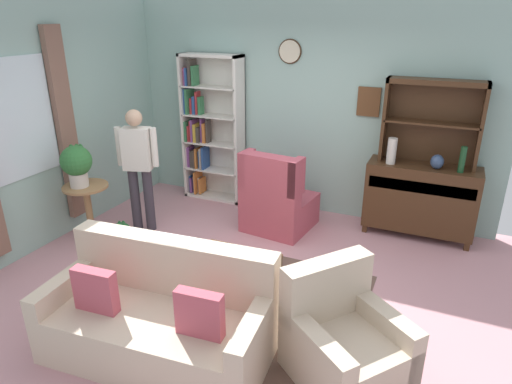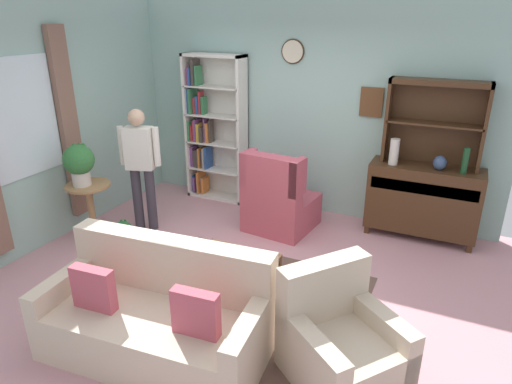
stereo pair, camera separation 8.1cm
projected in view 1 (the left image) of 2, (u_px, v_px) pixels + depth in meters
ground_plane at (240, 282)px, 4.70m from camera, size 5.40×4.60×0.02m
wall_back at (308, 110)px, 5.98m from camera, size 5.00×0.09×2.80m
wall_left at (37, 128)px, 5.09m from camera, size 0.16×4.20×2.80m
area_rug at (245, 301)px, 4.37m from camera, size 2.22×1.92×0.01m
bookshelf at (208, 130)px, 6.50m from camera, size 0.90×0.30×2.10m
sideboard at (420, 197)px, 5.50m from camera, size 1.30×0.45×0.92m
sideboard_hutch at (433, 111)px, 5.20m from camera, size 1.10×0.26×1.00m
vase_tall at (392, 151)px, 5.37m from camera, size 0.11×0.11×0.31m
vase_round at (437, 162)px, 5.21m from camera, size 0.15×0.15×0.17m
bottle_wine at (462, 160)px, 5.07m from camera, size 0.07×0.07×0.30m
couch_floral at (160, 319)px, 3.62m from camera, size 1.86×0.99×0.90m
armchair_floral at (344, 344)px, 3.39m from camera, size 1.08×1.07×0.88m
wingback_chair at (277, 202)px, 5.69m from camera, size 0.87×0.88×1.05m
plant_stand at (89, 208)px, 5.36m from camera, size 0.52×0.52×0.73m
potted_plant_large at (77, 163)px, 5.13m from camera, size 0.35×0.35×0.49m
potted_plant_small at (122, 234)px, 5.28m from camera, size 0.24×0.24×0.34m
person_reading at (138, 162)px, 5.51m from camera, size 0.52×0.29×1.56m
coffee_table at (235, 264)px, 4.34m from camera, size 0.80×0.50×0.42m
book_stack at (251, 256)px, 4.29m from camera, size 0.20×0.15×0.07m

